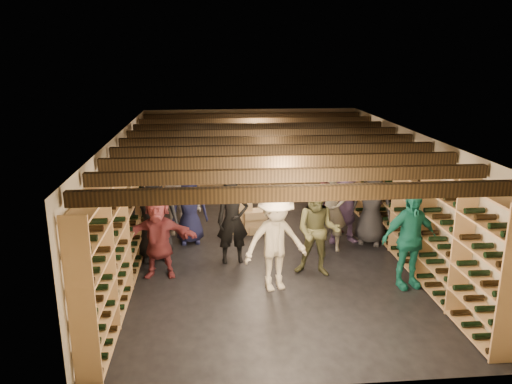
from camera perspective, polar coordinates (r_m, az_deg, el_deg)
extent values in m
plane|color=black|center=(9.85, 1.39, -7.21)|extent=(8.00, 8.00, 0.00)
cube|color=#B6AA8D|center=(13.31, -0.53, 4.32)|extent=(5.50, 0.02, 2.40)
cube|color=#B6AA8D|center=(5.76, 6.08, -11.69)|extent=(5.50, 0.02, 2.40)
cube|color=#B6AA8D|center=(9.54, -15.20, -0.90)|extent=(0.02, 8.00, 2.40)
cube|color=#B6AA8D|center=(10.13, 17.09, -0.08)|extent=(0.02, 8.00, 2.40)
cube|color=beige|center=(9.18, 1.49, 6.71)|extent=(5.50, 8.00, 0.01)
cube|color=black|center=(5.83, 5.44, -0.12)|extent=(5.40, 0.12, 0.18)
cube|color=black|center=(6.66, 4.08, 1.94)|extent=(5.40, 0.12, 0.18)
cube|color=black|center=(7.50, 3.02, 3.54)|extent=(5.40, 0.12, 0.18)
cube|color=black|center=(8.35, 2.18, 4.81)|extent=(5.40, 0.12, 0.18)
cube|color=black|center=(9.20, 1.49, 5.85)|extent=(5.40, 0.12, 0.18)
cube|color=black|center=(10.06, 0.91, 6.71)|extent=(5.40, 0.12, 0.18)
cube|color=black|center=(10.92, 0.43, 7.43)|extent=(5.40, 0.12, 0.18)
cube|color=black|center=(11.78, 0.01, 8.05)|extent=(5.40, 0.12, 0.18)
cube|color=black|center=(12.65, -0.35, 8.58)|extent=(5.40, 0.12, 0.18)
cube|color=tan|center=(9.54, -14.09, -1.59)|extent=(0.32, 7.50, 2.15)
cube|color=tan|center=(10.09, 16.09, -0.79)|extent=(0.32, 7.50, 2.15)
cube|color=tan|center=(13.17, -0.46, 3.64)|extent=(4.70, 0.30, 2.15)
cube|color=tan|center=(11.07, -1.76, -4.09)|extent=(0.53, 0.37, 0.17)
cube|color=tan|center=(11.01, -1.77, -3.26)|extent=(0.53, 0.37, 0.17)
cube|color=tan|center=(10.96, -1.77, -2.42)|extent=(0.53, 0.37, 0.17)
cube|color=tan|center=(10.90, -1.78, -1.57)|extent=(0.53, 0.37, 0.17)
cube|color=tan|center=(11.01, -0.10, -4.20)|extent=(0.55, 0.41, 0.17)
cube|color=tan|center=(10.95, -0.10, -3.36)|extent=(0.55, 0.41, 0.17)
cube|color=tan|center=(10.90, -0.10, -2.52)|extent=(0.55, 0.41, 0.17)
cube|color=tan|center=(11.02, 0.28, -4.18)|extent=(0.56, 0.43, 0.17)
imported|color=black|center=(9.59, -11.67, -2.17)|extent=(1.02, 0.77, 1.89)
imported|color=black|center=(9.28, -2.68, -3.28)|extent=(0.63, 0.45, 1.64)
imported|color=brown|center=(8.80, 7.06, -4.45)|extent=(0.95, 0.84, 1.64)
imported|color=beige|center=(8.22, 2.25, -5.70)|extent=(1.20, 0.87, 1.68)
imported|color=#197764|center=(8.69, 17.12, -5.20)|extent=(1.04, 0.57, 1.68)
imported|color=brown|center=(8.87, -11.11, -5.00)|extent=(1.42, 0.56, 1.49)
imported|color=#1A1D44|center=(10.34, -7.61, -1.80)|extent=(0.77, 0.54, 1.50)
imported|color=gray|center=(9.95, 8.68, -2.07)|extent=(0.68, 0.54, 1.66)
imported|color=#431A21|center=(10.89, 8.96, -0.30)|extent=(0.96, 0.82, 1.73)
imported|color=#B0A8A0|center=(10.77, -9.17, -0.77)|extent=(1.07, 0.63, 1.63)
imported|color=slate|center=(10.42, 10.06, -1.36)|extent=(1.54, 0.54, 1.64)
imported|color=#333439|center=(10.46, 13.08, -1.31)|extent=(0.97, 0.83, 1.69)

